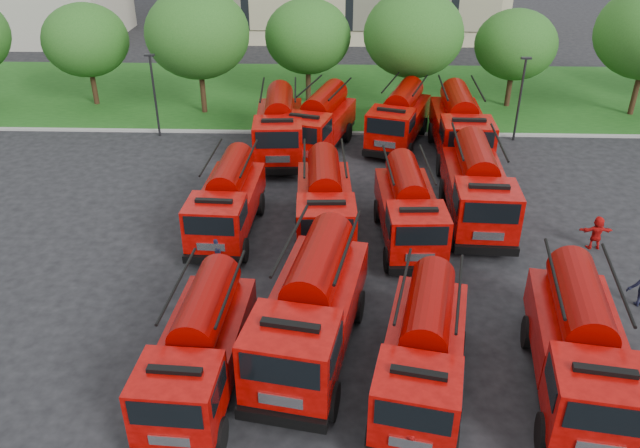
# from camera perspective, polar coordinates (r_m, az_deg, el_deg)

# --- Properties ---
(ground) EXTENTS (140.00, 140.00, 0.00)m
(ground) POSITION_cam_1_polar(r_m,az_deg,el_deg) (24.01, -1.47, -7.22)
(ground) COLOR black
(ground) RESTS_ON ground
(lawn) EXTENTS (70.00, 16.00, 0.12)m
(lawn) POSITION_cam_1_polar(r_m,az_deg,el_deg) (47.47, 0.29, 11.83)
(lawn) COLOR #164412
(lawn) RESTS_ON ground
(curb) EXTENTS (70.00, 0.30, 0.14)m
(curb) POSITION_cam_1_polar(r_m,az_deg,el_deg) (39.81, -0.04, 8.36)
(curb) COLOR gray
(curb) RESTS_ON ground
(tree_1) EXTENTS (5.71, 5.71, 6.98)m
(tree_1) POSITION_cam_1_polar(r_m,az_deg,el_deg) (46.68, -20.64, 15.45)
(tree_1) COLOR #382314
(tree_1) RESTS_ON ground
(tree_2) EXTENTS (6.72, 6.72, 8.22)m
(tree_2) POSITION_cam_1_polar(r_m,az_deg,el_deg) (42.75, -11.14, 16.70)
(tree_2) COLOR #382314
(tree_2) RESTS_ON ground
(tree_3) EXTENTS (5.88, 5.88, 7.19)m
(tree_3) POSITION_cam_1_polar(r_m,az_deg,el_deg) (44.38, -1.12, 16.77)
(tree_3) COLOR #382314
(tree_3) RESTS_ON ground
(tree_4) EXTENTS (6.55, 6.55, 8.01)m
(tree_4) POSITION_cam_1_polar(r_m,az_deg,el_deg) (43.01, 8.54, 16.80)
(tree_4) COLOR #382314
(tree_4) RESTS_ON ground
(tree_5) EXTENTS (5.46, 5.46, 6.68)m
(tree_5) POSITION_cam_1_polar(r_m,az_deg,el_deg) (45.46, 17.45, 15.37)
(tree_5) COLOR #382314
(tree_5) RESTS_ON ground
(lamp_post_0) EXTENTS (0.60, 0.25, 5.11)m
(lamp_post_0) POSITION_cam_1_polar(r_m,az_deg,el_deg) (39.83, -14.93, 11.69)
(lamp_post_0) COLOR black
(lamp_post_0) RESTS_ON ground
(lamp_post_1) EXTENTS (0.60, 0.25, 5.11)m
(lamp_post_1) POSITION_cam_1_polar(r_m,az_deg,el_deg) (39.70, 17.86, 11.21)
(lamp_post_1) COLOR black
(lamp_post_1) RESTS_ON ground
(fire_truck_0) EXTENTS (2.81, 6.90, 3.08)m
(fire_truck_0) POSITION_cam_1_polar(r_m,az_deg,el_deg) (19.95, -10.90, -11.01)
(fire_truck_0) COLOR black
(fire_truck_0) RESTS_ON ground
(fire_truck_1) EXTENTS (4.05, 8.15, 3.55)m
(fire_truck_1) POSITION_cam_1_polar(r_m,az_deg,el_deg) (20.79, -0.81, -7.66)
(fire_truck_1) COLOR black
(fire_truck_1) RESTS_ON ground
(fire_truck_2) EXTENTS (3.69, 7.17, 3.11)m
(fire_truck_2) POSITION_cam_1_polar(r_m,az_deg,el_deg) (19.72, 9.44, -11.34)
(fire_truck_2) COLOR black
(fire_truck_2) RESTS_ON ground
(fire_truck_3) EXTENTS (3.64, 7.64, 3.34)m
(fire_truck_3) POSITION_cam_1_polar(r_m,az_deg,el_deg) (21.00, 22.70, -10.29)
(fire_truck_3) COLOR black
(fire_truck_3) RESTS_ON ground
(fire_truck_4) EXTENTS (2.80, 7.00, 3.13)m
(fire_truck_4) POSITION_cam_1_polar(r_m,az_deg,el_deg) (28.21, -8.44, 2.17)
(fire_truck_4) COLOR black
(fire_truck_4) RESTS_ON ground
(fire_truck_5) EXTENTS (2.88, 7.16, 3.20)m
(fire_truck_5) POSITION_cam_1_polar(r_m,az_deg,el_deg) (27.70, 0.44, 2.06)
(fire_truck_5) COLOR black
(fire_truck_5) RESTS_ON ground
(fire_truck_6) EXTENTS (2.81, 7.01, 3.14)m
(fire_truck_6) POSITION_cam_1_polar(r_m,az_deg,el_deg) (27.49, 8.11, 1.44)
(fire_truck_6) COLOR black
(fire_truck_6) RESTS_ON ground
(fire_truck_7) EXTENTS (3.08, 7.71, 3.45)m
(fire_truck_7) POSITION_cam_1_polar(r_m,az_deg,el_deg) (29.63, 14.17, 3.29)
(fire_truck_7) COLOR black
(fire_truck_7) RESTS_ON ground
(fire_truck_8) EXTENTS (3.19, 7.76, 3.46)m
(fire_truck_8) POSITION_cam_1_polar(r_m,az_deg,el_deg) (36.16, -3.75, 8.92)
(fire_truck_8) COLOR black
(fire_truck_8) RESTS_ON ground
(fire_truck_9) EXTENTS (4.53, 7.89, 3.41)m
(fire_truck_9) POSITION_cam_1_polar(r_m,az_deg,el_deg) (36.71, -0.12, 9.25)
(fire_truck_9) COLOR black
(fire_truck_9) RESTS_ON ground
(fire_truck_10) EXTENTS (4.50, 7.60, 3.28)m
(fire_truck_10) POSITION_cam_1_polar(r_m,az_deg,el_deg) (38.15, 7.28, 9.70)
(fire_truck_10) COLOR black
(fire_truck_10) RESTS_ON ground
(fire_truck_11) EXTENTS (3.09, 7.97, 3.59)m
(fire_truck_11) POSITION_cam_1_polar(r_m,az_deg,el_deg) (36.80, 12.66, 8.74)
(fire_truck_11) COLOR black
(fire_truck_11) RESTS_ON ground
(firefighter_0) EXTENTS (0.72, 0.72, 1.61)m
(firefighter_0) POSITION_cam_1_polar(r_m,az_deg,el_deg) (21.19, 22.38, -15.90)
(firefighter_0) COLOR #B80F0E
(firefighter_0) RESTS_ON ground
(firefighter_3) EXTENTS (1.18, 0.61, 1.82)m
(firefighter_3) POSITION_cam_1_polar(r_m,az_deg,el_deg) (26.83, 27.10, -6.56)
(firefighter_3) COLOR black
(firefighter_3) RESTS_ON ground
(firefighter_4) EXTENTS (0.80, 0.92, 1.58)m
(firefighter_4) POSITION_cam_1_polar(r_m,az_deg,el_deg) (26.25, -9.18, -4.11)
(firefighter_4) COLOR black
(firefighter_4) RESTS_ON ground
(firefighter_5) EXTENTS (1.44, 0.64, 1.54)m
(firefighter_5) POSITION_cam_1_polar(r_m,az_deg,el_deg) (29.86, 23.67, -2.01)
(firefighter_5) COLOR #B80F0E
(firefighter_5) RESTS_ON ground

